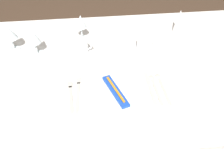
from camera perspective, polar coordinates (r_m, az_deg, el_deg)
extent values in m
plane|color=#4C3828|center=(1.78, 0.73, -16.80)|extent=(6.00, 6.00, 0.00)
cube|color=white|center=(1.26, 0.99, 2.29)|extent=(1.80, 1.10, 0.04)
cube|color=white|center=(1.78, -1.48, 9.86)|extent=(1.80, 0.01, 0.18)
cylinder|color=brown|center=(2.06, 21.67, 2.73)|extent=(0.07, 0.07, 0.70)
cylinder|color=white|center=(1.05, 0.80, -4.51)|extent=(0.26, 0.26, 0.02)
cube|color=blue|center=(1.04, 0.81, -3.90)|extent=(0.10, 0.21, 0.01)
cylinder|color=orange|center=(1.03, 0.81, -3.45)|extent=(0.06, 0.17, 0.01)
cube|color=beige|center=(1.05, -8.12, -5.39)|extent=(0.03, 0.20, 0.00)
cube|color=beige|center=(1.13, -7.85, -1.56)|extent=(0.02, 0.04, 0.00)
cube|color=beige|center=(1.05, -9.67, -5.85)|extent=(0.02, 0.17, 0.00)
cube|color=beige|center=(1.12, -9.87, -2.42)|extent=(0.02, 0.04, 0.00)
cube|color=beige|center=(1.09, 9.25, -3.70)|extent=(0.02, 0.18, 0.00)
cube|color=beige|center=(1.17, 8.14, -0.33)|extent=(0.02, 0.06, 0.00)
cube|color=beige|center=(1.09, 10.60, -4.06)|extent=(0.01, 0.17, 0.00)
ellipsoid|color=beige|center=(1.16, 9.29, -0.78)|extent=(0.03, 0.04, 0.01)
cube|color=beige|center=(1.10, 12.32, -3.87)|extent=(0.02, 0.18, 0.00)
ellipsoid|color=beige|center=(1.17, 10.82, -0.47)|extent=(0.03, 0.04, 0.01)
cylinder|color=white|center=(1.32, -7.27, 5.10)|extent=(0.13, 0.13, 0.01)
cylinder|color=white|center=(1.30, -7.41, 6.55)|extent=(0.08, 0.08, 0.07)
torus|color=white|center=(1.30, -5.68, 6.82)|extent=(0.05, 0.01, 0.05)
cylinder|color=white|center=(1.35, 7.50, 5.79)|extent=(0.14, 0.14, 0.01)
cylinder|color=white|center=(1.33, 7.65, 7.32)|extent=(0.08, 0.08, 0.07)
torus|color=white|center=(1.33, 9.35, 7.54)|extent=(0.05, 0.01, 0.05)
cylinder|color=silver|center=(1.37, -17.24, 4.70)|extent=(0.07, 0.07, 0.01)
cylinder|color=silver|center=(1.35, -17.52, 5.97)|extent=(0.01, 0.01, 0.07)
cone|color=silver|center=(1.32, -18.09, 8.52)|extent=(0.07, 0.07, 0.07)
cylinder|color=silver|center=(1.45, -22.12, 5.60)|extent=(0.07, 0.07, 0.01)
cylinder|color=silver|center=(1.44, -22.45, 6.78)|extent=(0.01, 0.01, 0.06)
cone|color=silver|center=(1.41, -23.07, 8.98)|extent=(0.08, 0.08, 0.06)
cylinder|color=silver|center=(1.46, -7.08, 8.49)|extent=(0.07, 0.07, 0.01)
cylinder|color=silver|center=(1.44, -7.19, 9.77)|extent=(0.01, 0.01, 0.07)
cone|color=silver|center=(1.41, -7.43, 12.34)|extent=(0.07, 0.07, 0.08)
cone|color=white|center=(1.54, 15.57, 12.03)|extent=(0.07, 0.07, 0.15)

